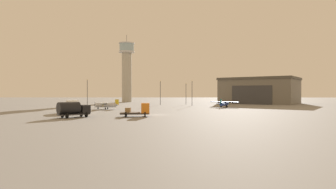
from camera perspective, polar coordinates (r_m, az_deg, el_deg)
The scene contains 13 objects.
ground_plane at distance 61.13m, azimuth -2.33°, elevation -4.14°, with size 400.00×400.00×0.00m, color gray.
control_tower at distance 141.98m, azimuth -8.38°, elevation 5.33°, with size 7.78×7.78×33.52m.
hangar at distance 129.12m, azimuth 18.09°, elevation 0.76°, with size 38.04×35.89×11.16m.
airplane_blue at distance 91.93m, azimuth 11.31°, elevation -1.80°, with size 8.71×6.99×2.73m.
airplane_silver at distance 82.27m, azimuth -12.44°, elevation -2.03°, with size 7.65×9.75×2.87m.
truck_flatbed_orange at distance 56.64m, azimuth -5.73°, elevation -3.18°, with size 6.04×3.65×2.71m.
truck_fuel_tanker_black at distance 57.41m, azimuth -18.77°, elevation -2.80°, with size 5.95×5.80×3.04m.
truck_box_white at distance 70.32m, azimuth -18.80°, elevation -2.17°, with size 4.97×6.94×3.01m.
light_post_west at distance 101.75m, azimuth 4.90°, elevation 0.80°, with size 0.44×0.44×9.31m.
light_post_east at distance 111.38m, azimuth 3.67°, elevation 0.57°, with size 0.44×0.44×8.55m.
light_post_north at distance 106.74m, azimuth -1.57°, elevation 0.82°, with size 0.44×0.44×9.42m.
light_post_centre at distance 106.67m, azimuth -16.07°, elevation 0.90°, with size 0.44×0.44×9.76m.
traffic_cone_near_left at distance 72.53m, azimuth -8.26°, elevation -3.13°, with size 0.36×0.36×0.73m.
Camera 1 is at (3.72, -60.82, 4.92)m, focal length 30.03 mm.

